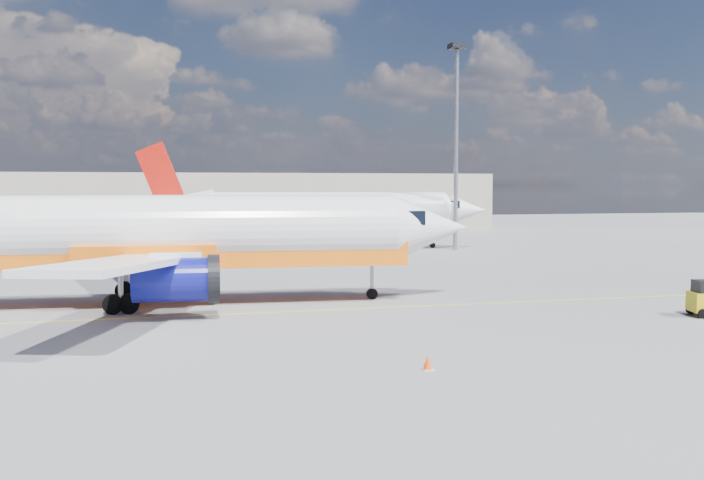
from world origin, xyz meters
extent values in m
plane|color=slate|center=(0.00, 0.00, 0.00)|extent=(240.00, 240.00, 0.00)
cube|color=yellow|center=(0.00, 3.00, 0.01)|extent=(70.00, 0.15, 0.01)
cube|color=#B1A999|center=(5.00, 75.00, 4.00)|extent=(70.00, 14.00, 8.00)
cylinder|color=white|center=(-7.03, 6.92, 3.97)|extent=(24.51, 5.59, 3.75)
cone|color=white|center=(7.28, 5.83, 3.97)|extent=(4.69, 4.08, 3.75)
cube|color=black|center=(5.74, 5.95, 4.58)|extent=(2.06, 2.67, 0.77)
cube|color=orange|center=(-6.48, 6.88, 2.71)|extent=(24.46, 4.93, 1.32)
cube|color=white|center=(-8.10, 14.75, 2.98)|extent=(5.70, 13.65, 0.89)
cube|color=white|center=(-9.27, -0.66, 2.98)|extent=(7.53, 13.69, 0.89)
cylinder|color=navy|center=(-6.11, 11.83, 1.93)|extent=(4.12, 2.39, 2.10)
cylinder|color=navy|center=(-6.86, 1.92, 1.93)|extent=(4.12, 2.39, 2.10)
cylinder|color=black|center=(-4.34, 11.70, 1.93)|extent=(0.73, 2.35, 2.32)
cylinder|color=black|center=(-5.10, 1.79, 1.93)|extent=(0.73, 2.35, 2.32)
cylinder|color=#97989F|center=(3.98, 6.08, 1.38)|extent=(0.21, 0.21, 2.32)
cylinder|color=black|center=(3.98, 6.08, 0.31)|extent=(0.64, 0.31, 0.62)
cylinder|color=black|center=(-9.03, 9.73, 0.50)|extent=(1.02, 0.49, 0.99)
cylinder|color=black|center=(-9.44, 4.45, 0.50)|extent=(1.02, 0.49, 0.99)
cylinder|color=white|center=(9.67, 42.07, 3.86)|extent=(23.59, 10.62, 3.65)
cone|color=white|center=(22.96, 37.85, 3.86)|extent=(5.19, 4.78, 3.65)
cone|color=white|center=(-5.15, 46.78, 4.24)|extent=(8.21, 5.58, 3.46)
cube|color=black|center=(21.53, 38.30, 4.45)|extent=(2.49, 2.90, 0.75)
cube|color=white|center=(10.18, 41.91, 2.63)|extent=(23.40, 10.01, 1.29)
cube|color=white|center=(10.41, 49.71, 2.90)|extent=(4.24, 13.06, 0.86)
cube|color=white|center=(5.86, 35.40, 2.90)|extent=(9.67, 12.76, 0.86)
cylinder|color=white|center=(11.64, 46.51, 1.88)|extent=(4.30, 3.11, 2.04)
cylinder|color=white|center=(8.72, 37.31, 1.88)|extent=(4.30, 3.11, 2.04)
cylinder|color=black|center=(13.28, 45.99, 1.88)|extent=(1.19, 2.31, 2.25)
cylinder|color=black|center=(10.35, 36.79, 1.88)|extent=(1.19, 2.31, 2.25)
cube|color=red|center=(-6.69, 47.27, 7.51)|extent=(4.90, 1.83, 6.69)
cube|color=white|center=(-5.65, 50.54, 4.93)|extent=(2.39, 5.38, 0.19)
cube|color=white|center=(-7.73, 44.00, 4.93)|extent=(5.04, 5.73, 0.19)
cylinder|color=#97989F|center=(19.89, 38.82, 1.34)|extent=(0.24, 0.24, 2.25)
cylinder|color=black|center=(19.89, 38.82, 0.30)|extent=(0.65, 0.43, 0.60)
cylinder|color=black|center=(8.40, 45.17, 0.48)|extent=(1.04, 0.68, 0.97)
cylinder|color=black|center=(6.84, 40.27, 0.48)|extent=(1.04, 0.68, 0.97)
cylinder|color=black|center=(17.82, -2.78, 0.24)|extent=(0.51, 0.31, 0.47)
cylinder|color=black|center=(17.46, -4.06, 0.24)|extent=(0.51, 0.31, 0.47)
cube|color=white|center=(1.13, -10.53, 0.02)|extent=(0.37, 0.37, 0.04)
cone|color=#FF490A|center=(1.13, -10.53, 0.28)|extent=(0.31, 0.31, 0.48)
cylinder|color=#97989F|center=(21.32, 36.27, 9.76)|extent=(0.43, 0.43, 19.52)
cube|color=black|center=(21.32, 36.27, 19.81)|extent=(1.46, 1.46, 0.49)
camera|label=1|loc=(-8.18, -35.60, 6.36)|focal=40.00mm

